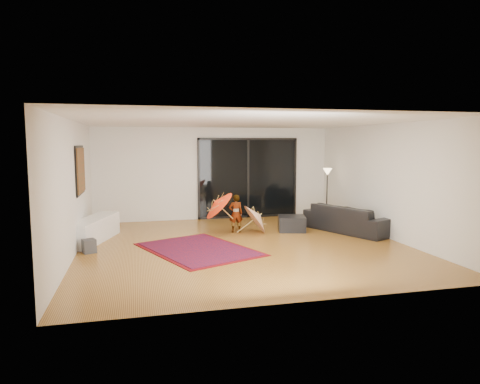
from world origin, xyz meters
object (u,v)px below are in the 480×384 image
object	(u,v)px
media_console	(94,230)
ottoman	(292,223)
child	(236,213)
sofa	(348,218)

from	to	relation	value
media_console	ottoman	xyz separation A→B (m)	(4.83, 0.04, -0.08)
child	media_console	bearing A→B (deg)	6.84
sofa	ottoman	bearing A→B (deg)	47.89
media_console	child	world-z (taller)	child
ottoman	child	size ratio (longest dim) A/B	0.70
sofa	ottoman	world-z (taller)	sofa
media_console	child	bearing A→B (deg)	21.66
media_console	child	xyz separation A→B (m)	(3.39, 0.21, 0.21)
ottoman	child	bearing A→B (deg)	173.41
media_console	ottoman	distance (m)	4.83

